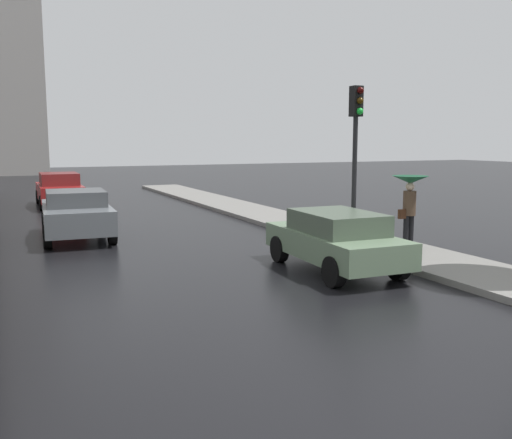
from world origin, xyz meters
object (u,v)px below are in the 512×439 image
car_green_far_ahead (336,239)px  car_red_behind_camera (59,189)px  traffic_light (356,136)px  car_grey_mid_road (76,213)px  pedestrian_with_umbrella_near (410,192)px

car_green_far_ahead → car_red_behind_camera: car_red_behind_camera is taller
car_green_far_ahead → traffic_light: traffic_light is taller
traffic_light → car_green_far_ahead: bearing=-135.6°
car_grey_mid_road → pedestrian_with_umbrella_near: size_ratio=2.31×
car_red_behind_camera → pedestrian_with_umbrella_near: size_ratio=2.24×
car_grey_mid_road → car_red_behind_camera: 8.77m
car_grey_mid_road → traffic_light: (6.16, -5.21, 2.23)m
car_green_far_ahead → car_red_behind_camera: 16.02m
car_red_behind_camera → car_green_far_ahead: bearing=106.3°
car_red_behind_camera → pedestrian_with_umbrella_near: bearing=117.1°
car_grey_mid_road → car_green_far_ahead: size_ratio=1.08×
car_red_behind_camera → traffic_light: traffic_light is taller
car_green_far_ahead → car_red_behind_camera: size_ratio=0.95×
car_grey_mid_road → car_red_behind_camera: car_red_behind_camera is taller
car_green_far_ahead → traffic_light: bearing=46.8°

